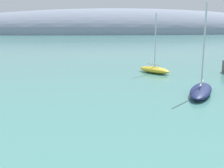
{
  "coord_description": "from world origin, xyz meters",
  "views": [
    {
      "loc": [
        -1.49,
        0.61,
        7.85
      ],
      "look_at": [
        1.26,
        28.73,
        1.67
      ],
      "focal_mm": 45.39,
      "sensor_mm": 36.0,
      "label": 1
    }
  ],
  "objects": [
    {
      "name": "distant_ridge",
      "position": [
        25.88,
        209.78,
        0.0
      ],
      "size": [
        286.19,
        66.86,
        35.23
      ],
      "primitive_type": "ellipsoid",
      "color": "gray",
      "rests_on": "ground"
    },
    {
      "name": "sailboat_yellow_near_shore",
      "position": [
        9.49,
        43.89,
        0.58
      ],
      "size": [
        5.12,
        5.93,
        9.21
      ],
      "rotation": [
        0.0,
        0.0,
        5.33
      ],
      "color": "yellow",
      "rests_on": "water"
    },
    {
      "name": "sailboat_navy_outer_mooring",
      "position": [
        11.27,
        29.9,
        0.53
      ],
      "size": [
        5.76,
        8.1,
        9.86
      ],
      "rotation": [
        0.0,
        0.0,
        4.22
      ],
      "color": "navy",
      "rests_on": "water"
    }
  ]
}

